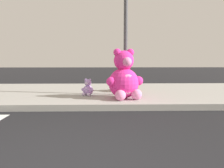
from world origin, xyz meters
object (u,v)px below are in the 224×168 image
object	(u,v)px
sign_pole	(126,35)
plush_lavender	(88,89)
plush_pink_large	(124,79)
plush_brown	(134,84)
plush_red	(120,82)

from	to	relation	value
sign_pole	plush_lavender	xyz separation A→B (m)	(-1.06, -0.10, -1.51)
plush_pink_large	plush_brown	size ratio (longest dim) A/B	2.53
plush_red	plush_lavender	world-z (taller)	plush_red
sign_pole	plush_pink_large	world-z (taller)	sign_pole
sign_pole	plush_pink_large	distance (m)	1.32
plush_brown	plush_red	distance (m)	0.54
plush_brown	plush_red	size ratio (longest dim) A/B	0.72
plush_brown	plush_red	bearing A→B (deg)	-156.22
sign_pole	plush_red	bearing A→B (deg)	99.82
plush_brown	plush_lavender	distance (m)	1.76
plush_pink_large	plush_red	size ratio (longest dim) A/B	1.83
plush_pink_large	plush_brown	bearing A→B (deg)	73.68
plush_pink_large	plush_lavender	world-z (taller)	plush_pink_large
plush_lavender	plush_brown	bearing A→B (deg)	35.67
plush_red	sign_pole	bearing A→B (deg)	-80.18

